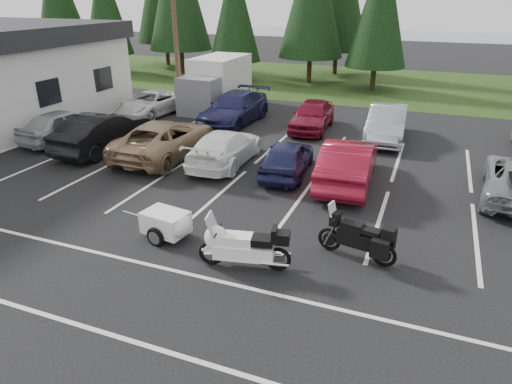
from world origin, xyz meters
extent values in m
plane|color=black|center=(0.00, 0.00, 0.00)|extent=(120.00, 120.00, 0.00)
cube|color=#213611|center=(0.00, 24.00, 0.01)|extent=(80.00, 16.00, 0.01)
cube|color=slate|center=(4.00, 55.00, 0.00)|extent=(70.00, 50.00, 0.02)
cylinder|color=#473321|center=(-10.00, 12.00, 4.50)|extent=(0.26, 0.26, 9.00)
cube|color=silver|center=(0.00, 2.00, 0.00)|extent=(32.00, 16.00, 0.01)
cylinder|color=#332316|center=(-28.00, 22.50, 1.25)|extent=(0.36, 0.36, 2.50)
cylinder|color=#332316|center=(-22.00, 21.20, 1.08)|extent=(0.36, 0.36, 2.16)
cone|color=black|center=(-22.00, 21.20, 5.40)|extent=(3.96, 3.96, 7.65)
cylinder|color=#332316|center=(-16.00, 22.80, 1.39)|extent=(0.36, 0.36, 2.78)
cylinder|color=#332316|center=(-10.50, 21.40, 1.06)|extent=(0.36, 0.36, 2.11)
cone|color=black|center=(-10.50, 21.40, 5.28)|extent=(3.87, 3.87, 7.48)
cylinder|color=#332316|center=(-5.00, 22.90, 1.31)|extent=(0.36, 0.36, 2.62)
cylinder|color=#332316|center=(0.00, 21.60, 1.13)|extent=(0.36, 0.36, 2.26)
cone|color=black|center=(0.00, 21.60, 5.64)|extent=(4.14, 4.14, 7.99)
cylinder|color=#332316|center=(-20.00, 27.00, 1.44)|extent=(0.36, 0.36, 2.88)
cylinder|color=#332316|center=(-4.00, 27.50, 1.36)|extent=(0.36, 0.36, 2.71)
imported|color=#ACADB1|center=(-11.63, 4.21, 0.75)|extent=(2.10, 4.51, 1.50)
imported|color=black|center=(-9.00, 3.72, 0.82)|extent=(1.85, 5.02, 1.64)
imported|color=#896E4F|center=(-6.04, 3.99, 0.77)|extent=(2.62, 5.55, 1.53)
imported|color=white|center=(-3.30, 4.09, 0.68)|extent=(2.06, 4.75, 1.36)
imported|color=#1B1C44|center=(-0.63, 3.88, 0.67)|extent=(1.94, 4.04, 1.33)
imported|color=maroon|center=(1.69, 3.77, 0.81)|extent=(1.99, 5.00, 1.62)
imported|color=white|center=(-10.57, 9.89, 0.66)|extent=(2.66, 4.95, 1.32)
imported|color=#191A40|center=(-5.50, 9.93, 0.79)|extent=(2.42, 5.53, 1.58)
imported|color=maroon|center=(-1.35, 10.18, 0.74)|extent=(1.97, 4.43, 1.48)
imported|color=gray|center=(2.33, 9.80, 0.78)|extent=(1.87, 4.82, 1.56)
camera|label=1|loc=(4.22, -11.73, 6.39)|focal=32.00mm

